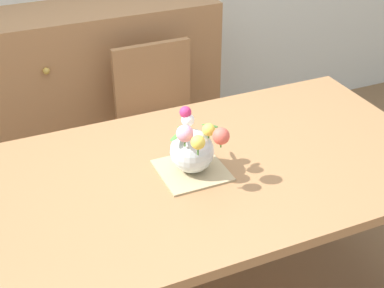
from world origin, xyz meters
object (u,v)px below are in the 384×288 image
Objects in this scene: chair_far at (161,119)px; dresser at (96,91)px; flower_vase at (193,148)px; dining_table at (203,186)px.

dresser is (-0.22, 0.49, -0.02)m from chair_far.
dining_table is at bearing 9.10° from flower_vase.
chair_far is at bearing 77.55° from flower_vase.
chair_far is (0.14, 0.84, -0.16)m from dining_table.
dresser is 1.39m from flower_vase.
dining_table is 1.34m from dresser.
flower_vase is at bearing 77.55° from chair_far.
flower_vase reaches higher than dresser.
chair_far reaches higher than dining_table.
flower_vase reaches higher than chair_far.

